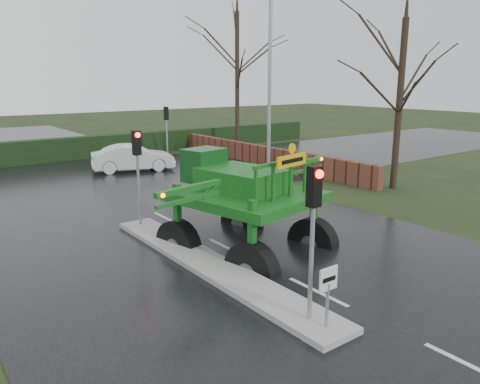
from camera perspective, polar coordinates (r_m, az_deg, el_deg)
ground at (r=12.20m, az=9.42°, el=-11.99°), size 140.00×140.00×0.00m
road_main at (r=19.98m, az=-11.65°, el=-1.90°), size 14.00×80.00×0.02m
road_cross at (r=25.41m, az=-17.47°, el=1.04°), size 80.00×12.00×0.02m
median_island at (r=13.52m, az=-3.79°, el=-8.82°), size 1.20×10.00×0.16m
hedge_row at (r=32.84m, az=-22.29°, el=4.68°), size 44.00×0.90×1.50m
brick_wall at (r=30.32m, az=1.49°, el=4.74°), size 0.40×20.00×1.20m
keep_left_sign at (r=9.97m, az=10.68°, el=-11.39°), size 0.50×0.07×1.35m
traffic_signal_near at (r=9.75m, az=8.95°, el=-2.27°), size 0.26×0.33×3.52m
traffic_signal_mid at (r=16.68m, az=-12.40°, el=4.13°), size 0.26×0.33×3.52m
traffic_signal_far at (r=31.26m, az=-8.97°, el=8.52°), size 0.26×0.33×3.52m
street_light_right at (r=25.42m, az=3.12°, el=15.23°), size 3.85×0.30×10.00m
tree_right_near at (r=23.78m, az=19.05°, el=12.74°), size 5.60×5.60×9.64m
tree_right_far at (r=35.48m, az=-0.35°, el=15.57°), size 7.00×7.00×12.05m
crop_sprayer at (r=12.72m, az=0.82°, el=-0.92°), size 7.61×5.44×4.32m
white_sedan at (r=28.18m, az=-12.82°, el=2.50°), size 4.98×2.98×1.55m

